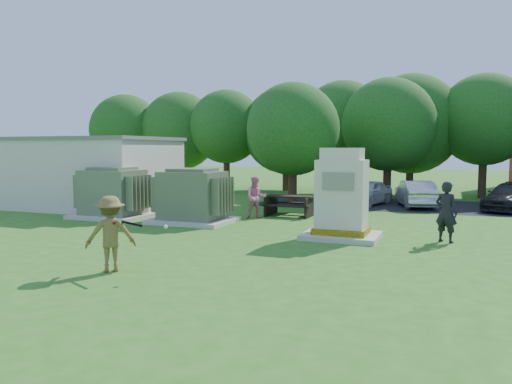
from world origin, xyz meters
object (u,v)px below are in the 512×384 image
at_px(car_silver_a, 415,194).
at_px(person_by_generator, 446,212).
at_px(batter, 111,234).
at_px(car_white, 367,192).
at_px(transformer_right, 193,197).
at_px(car_dark, 511,197).
at_px(picnic_table, 290,203).
at_px(person_at_picnic, 256,197).
at_px(generator_cabinet, 342,199).
at_px(transformer_left, 113,194).

bearing_deg(car_silver_a, person_by_generator, 83.79).
relative_size(batter, car_white, 0.47).
relative_size(transformer_right, car_dark, 0.70).
bearing_deg(batter, person_by_generator, -175.04).
height_order(car_white, car_silver_a, car_silver_a).
xyz_separation_m(person_by_generator, car_dark, (2.65, 9.40, -0.30)).
distance_m(picnic_table, person_at_picnic, 1.67).
height_order(car_white, car_dark, car_white).
xyz_separation_m(generator_cabinet, car_silver_a, (1.57, 9.70, -0.60)).
bearing_deg(car_white, batter, -85.93).
bearing_deg(picnic_table, transformer_right, -132.86).
bearing_deg(picnic_table, car_silver_a, 48.58).
xyz_separation_m(person_at_picnic, car_white, (3.39, 6.61, -0.23)).
relative_size(generator_cabinet, car_dark, 0.67).
distance_m(transformer_left, transformer_right, 3.70).
bearing_deg(car_white, transformer_right, -105.93).
bearing_deg(generator_cabinet, person_at_picnic, 142.59).
height_order(transformer_right, batter, transformer_right).
distance_m(transformer_right, car_dark, 14.54).
height_order(transformer_left, person_at_picnic, transformer_left).
relative_size(transformer_left, person_at_picnic, 1.74).
distance_m(generator_cabinet, person_by_generator, 3.13).
height_order(batter, person_by_generator, person_by_generator).
height_order(transformer_right, person_at_picnic, transformer_right).
xyz_separation_m(transformer_left, car_dark, (15.42, 8.59, -0.35)).
height_order(transformer_right, picnic_table, transformer_right).
bearing_deg(car_white, car_silver_a, 13.87).
bearing_deg(transformer_left, transformer_right, 0.00).
distance_m(transformer_left, generator_cabinet, 9.79).
relative_size(batter, car_silver_a, 0.45).
bearing_deg(transformer_right, batter, -75.35).
bearing_deg(transformer_left, person_at_picnic, 18.68).
height_order(generator_cabinet, car_dark, generator_cabinet).
bearing_deg(person_at_picnic, transformer_left, 172.88).
bearing_deg(picnic_table, person_at_picnic, -129.84).
distance_m(picnic_table, person_by_generator, 7.33).
height_order(transformer_right, car_white, transformer_right).
distance_m(transformer_left, car_silver_a, 14.07).
bearing_deg(car_white, picnic_table, -97.82).
distance_m(transformer_left, batter, 9.34).
bearing_deg(batter, car_silver_a, -147.50).
distance_m(car_white, car_dark, 6.47).
bearing_deg(transformer_left, car_silver_a, 36.75).
bearing_deg(car_silver_a, generator_cabinet, 65.35).
height_order(person_by_generator, person_at_picnic, person_by_generator).
height_order(picnic_table, person_at_picnic, person_at_picnic).
height_order(transformer_right, car_silver_a, transformer_right).
distance_m(transformer_left, person_by_generator, 12.80).
bearing_deg(picnic_table, car_dark, 31.75).
bearing_deg(car_dark, generator_cabinet, -101.23).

